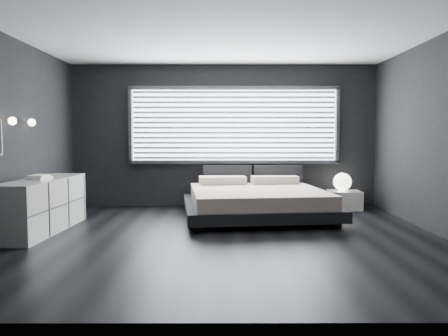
{
  "coord_description": "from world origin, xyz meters",
  "views": [
    {
      "loc": [
        -0.02,
        -5.91,
        1.39
      ],
      "look_at": [
        0.0,
        0.85,
        0.9
      ],
      "focal_mm": 35.0,
      "sensor_mm": 36.0,
      "label": 1
    }
  ],
  "objects": [
    {
      "name": "room",
      "position": [
        0.0,
        0.0,
        1.4
      ],
      "size": [
        6.04,
        6.0,
        2.8
      ],
      "color": "black",
      "rests_on": "ground"
    },
    {
      "name": "window",
      "position": [
        0.2,
        2.7,
        1.61
      ],
      "size": [
        4.14,
        0.09,
        1.52
      ],
      "color": "white",
      "rests_on": "ground"
    },
    {
      "name": "headboard",
      "position": [
        0.57,
        2.64,
        0.57
      ],
      "size": [
        1.96,
        0.16,
        0.52
      ],
      "color": "black",
      "rests_on": "ground"
    },
    {
      "name": "sconce_near",
      "position": [
        -2.88,
        0.05,
        1.6
      ],
      "size": [
        0.18,
        0.11,
        0.11
      ],
      "color": "silver",
      "rests_on": "ground"
    },
    {
      "name": "sconce_far",
      "position": [
        -2.88,
        0.65,
        1.6
      ],
      "size": [
        0.18,
        0.11,
        0.11
      ],
      "color": "silver",
      "rests_on": "ground"
    },
    {
      "name": "bed",
      "position": [
        0.56,
        1.57,
        0.29
      ],
      "size": [
        2.69,
        2.59,
        0.63
      ],
      "color": "black",
      "rests_on": "ground"
    },
    {
      "name": "nightstand",
      "position": [
        2.3,
        2.36,
        0.18
      ],
      "size": [
        0.63,
        0.53,
        0.35
      ],
      "primitive_type": "cube",
      "rotation": [
        0.0,
        0.0,
        -0.05
      ],
      "color": "silver",
      "rests_on": "ground"
    },
    {
      "name": "orb_lamp",
      "position": [
        2.27,
        2.37,
        0.52
      ],
      "size": [
        0.34,
        0.34,
        0.34
      ],
      "primitive_type": "sphere",
      "color": "white",
      "rests_on": "nightstand"
    },
    {
      "name": "dresser",
      "position": [
        -2.65,
        0.41,
        0.39
      ],
      "size": [
        0.66,
        1.97,
        0.77
      ],
      "color": "silver",
      "rests_on": "ground"
    },
    {
      "name": "book_stack",
      "position": [
        -2.67,
        0.35,
        0.81
      ],
      "size": [
        0.29,
        0.35,
        0.07
      ],
      "color": "white",
      "rests_on": "dresser"
    }
  ]
}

